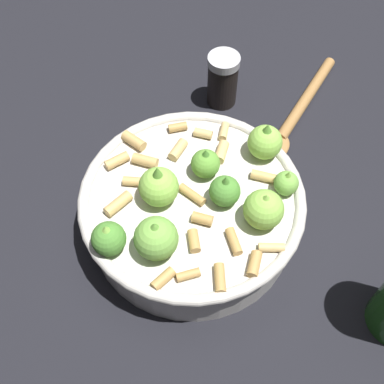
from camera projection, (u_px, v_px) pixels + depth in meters
ground_plane at (192, 225)px, 0.59m from camera, size 2.40×2.40×0.00m
cooking_pan at (193, 208)px, 0.56m from camera, size 0.26×0.26×0.12m
pepper_shaker at (223, 80)px, 0.68m from camera, size 0.04×0.04×0.08m
wooden_spoon at (297, 113)px, 0.69m from camera, size 0.11×0.22×0.02m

